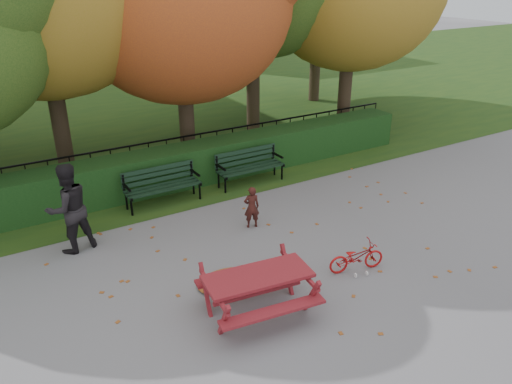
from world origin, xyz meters
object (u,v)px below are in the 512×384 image
bench_left (161,183)px  adult (69,208)px  child (252,207)px  bicycle (356,257)px  bench_right (249,164)px  picnic_table (258,283)px

bench_left → adult: adult is taller
child → bicycle: bearing=123.7°
bench_right → bicycle: bearing=-95.1°
adult → bench_right: bearing=-179.7°
bench_right → bicycle: size_ratio=1.66×
bench_right → adult: bearing=-166.4°
picnic_table → bicycle: size_ratio=1.73×
child → adult: adult is taller
bench_right → adult: (-4.71, -1.14, 0.39)m
picnic_table → bench_right: bearing=68.4°
child → bicycle: (0.78, -2.48, -0.19)m
child → bench_right: bearing=-102.9°
child → adult: 3.69m
picnic_table → adult: adult is taller
bench_left → child: child is taller
bench_left → bench_right: (2.40, 0.00, 0.00)m
bench_right → child: bearing=-119.1°
picnic_table → adult: size_ratio=1.03×
bench_right → bicycle: bench_right is taller
bench_left → picnic_table: 4.75m
bench_right → adult: 4.86m
bench_left → bench_right: bearing=0.0°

